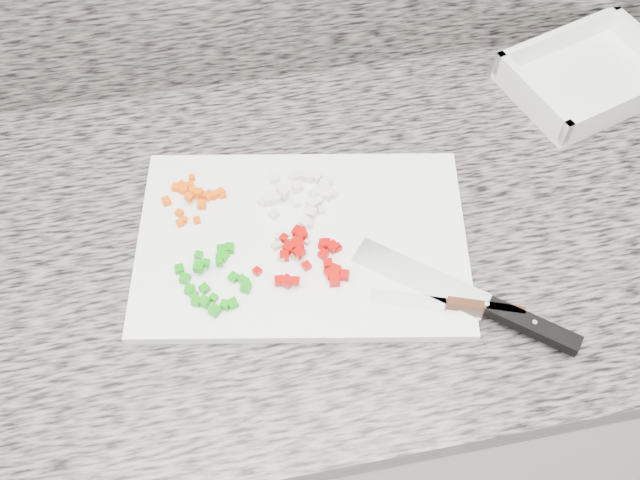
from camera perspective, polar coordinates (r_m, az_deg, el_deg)
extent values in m
cube|color=silver|center=(1.36, -2.91, -10.59)|extent=(3.92, 0.62, 0.86)
cube|color=#68625C|center=(0.97, -4.04, -0.15)|extent=(3.96, 0.64, 0.04)
cube|color=white|center=(0.93, -1.44, -0.11)|extent=(0.47, 0.36, 0.01)
cube|color=#F25605|center=(0.95, -10.82, 1.61)|extent=(0.01, 0.01, 0.01)
cube|color=#F25605|center=(0.99, -10.22, 4.93)|extent=(0.01, 0.01, 0.01)
cube|color=#F25605|center=(0.99, -10.99, 4.28)|extent=(0.01, 0.01, 0.01)
cube|color=#F25605|center=(0.95, -11.15, 1.34)|extent=(0.01, 0.01, 0.01)
cube|color=#F25605|center=(0.97, -10.17, 4.01)|extent=(0.01, 0.01, 0.01)
cube|color=#F25605|center=(0.98, -10.82, 4.00)|extent=(0.01, 0.01, 0.01)
cube|color=#F25605|center=(0.97, -8.59, 3.55)|extent=(0.01, 0.01, 0.01)
cube|color=#F25605|center=(0.97, -7.95, 3.78)|extent=(0.01, 0.01, 0.01)
cube|color=#F25605|center=(0.97, -9.43, 3.56)|extent=(0.01, 0.01, 0.01)
cube|color=#F25605|center=(0.99, -10.35, 4.33)|extent=(0.01, 0.01, 0.01)
cube|color=#F25605|center=(0.96, -10.43, 3.40)|extent=(0.01, 0.01, 0.01)
cube|color=#F25605|center=(0.98, -10.96, 4.08)|extent=(0.01, 0.01, 0.01)
cube|color=#F25605|center=(0.96, -11.18, 2.14)|extent=(0.01, 0.01, 0.01)
cube|color=#F25605|center=(0.95, -9.82, 1.59)|extent=(0.01, 0.01, 0.01)
cube|color=#F25605|center=(0.97, -12.19, 3.05)|extent=(0.01, 0.01, 0.01)
cube|color=#F25605|center=(0.97, -7.80, 3.62)|extent=(0.01, 0.01, 0.01)
cube|color=#F25605|center=(0.97, -10.15, 3.87)|extent=(0.01, 0.01, 0.01)
cube|color=#F25605|center=(0.97, -8.43, 3.57)|extent=(0.01, 0.01, 0.01)
cube|color=#F25605|center=(0.96, -9.44, 2.81)|extent=(0.01, 0.01, 0.01)
cube|color=#F25605|center=(0.97, -9.71, 3.75)|extent=(0.01, 0.01, 0.01)
cube|color=#F25605|center=(0.97, -8.88, 3.54)|extent=(0.01, 0.01, 0.01)
cube|color=#F25605|center=(0.99, -11.45, 4.15)|extent=(0.01, 0.01, 0.01)
cube|color=silver|center=(0.96, -0.38, 3.72)|extent=(0.02, 0.02, 0.01)
cube|color=silver|center=(0.96, -3.68, 3.33)|extent=(0.02, 0.02, 0.01)
cube|color=silver|center=(0.94, -3.73, 2.10)|extent=(0.01, 0.01, 0.01)
cube|color=silver|center=(0.94, -0.71, 2.18)|extent=(0.02, 0.02, 0.01)
cube|color=silver|center=(0.95, -0.59, 2.93)|extent=(0.02, 0.02, 0.01)
cube|color=silver|center=(0.93, -1.16, 1.40)|extent=(0.02, 0.02, 0.01)
cube|color=silver|center=(0.96, 0.27, 3.61)|extent=(0.02, 0.02, 0.01)
cube|color=silver|center=(0.95, -0.81, 2.55)|extent=(0.01, 0.01, 0.01)
cube|color=silver|center=(0.98, -0.85, 5.04)|extent=(0.02, 0.02, 0.01)
cube|color=silver|center=(0.98, -2.21, 5.11)|extent=(0.01, 0.01, 0.01)
cube|color=silver|center=(0.95, -1.90, 2.97)|extent=(0.01, 0.01, 0.01)
cube|color=silver|center=(0.98, -1.64, 5.18)|extent=(0.01, 0.01, 0.01)
cube|color=silver|center=(0.97, -1.82, 4.28)|extent=(0.01, 0.01, 0.01)
cube|color=silver|center=(0.98, -0.25, 5.04)|extent=(0.02, 0.02, 0.01)
cube|color=silver|center=(0.98, -3.67, 4.93)|extent=(0.01, 0.01, 0.01)
cube|color=silver|center=(0.95, -0.09, 3.19)|extent=(0.01, 0.01, 0.01)
cube|color=silver|center=(0.95, 0.14, 2.44)|extent=(0.01, 0.01, 0.01)
cube|color=silver|center=(0.96, -4.61, 3.07)|extent=(0.01, 0.01, 0.01)
cube|color=silver|center=(0.96, -4.20, 3.30)|extent=(0.02, 0.02, 0.01)
cube|color=silver|center=(0.96, 0.10, 3.85)|extent=(0.02, 0.02, 0.01)
cube|color=silver|center=(0.96, 0.41, 4.16)|extent=(0.02, 0.02, 0.01)
cube|color=silver|center=(0.96, -3.13, 4.08)|extent=(0.01, 0.01, 0.01)
cube|color=silver|center=(0.97, 0.49, 4.57)|extent=(0.02, 0.02, 0.01)
cube|color=silver|center=(0.96, 1.11, 3.76)|extent=(0.01, 0.01, 0.01)
cube|color=silver|center=(0.93, -0.85, 1.31)|extent=(0.01, 0.01, 0.01)
cube|color=silver|center=(0.95, -2.89, 3.81)|extent=(0.02, 0.02, 0.01)
cube|color=silver|center=(0.96, 0.60, 3.67)|extent=(0.02, 0.02, 0.01)
cube|color=#108D0C|center=(0.90, -9.12, -1.84)|extent=(0.01, 0.01, 0.01)
cube|color=#108D0C|center=(0.89, -9.23, -3.86)|extent=(0.01, 0.01, 0.01)
cube|color=#108D0C|center=(0.88, -7.62, -5.18)|extent=(0.01, 0.01, 0.01)
cube|color=#108D0C|center=(0.88, -9.22, -4.91)|extent=(0.02, 0.02, 0.01)
cube|color=#108D0C|center=(0.88, -5.94, -3.80)|extent=(0.02, 0.02, 0.01)
cube|color=#108D0C|center=(0.87, -8.44, -5.61)|extent=(0.02, 0.02, 0.01)
cube|color=#108D0C|center=(0.88, -8.51, -4.59)|extent=(0.01, 0.01, 0.01)
cube|color=#108D0C|center=(0.88, -9.87, -4.86)|extent=(0.01, 0.01, 0.01)
cube|color=#108D0C|center=(0.90, -8.06, -1.75)|extent=(0.01, 0.01, 0.01)
cube|color=#108D0C|center=(0.89, -10.07, -4.32)|extent=(0.01, 0.01, 0.01)
cube|color=#108D0C|center=(0.90, -9.69, -2.12)|extent=(0.01, 0.01, 0.01)
cube|color=#108D0C|center=(0.92, -7.25, -0.66)|extent=(0.01, 0.01, 0.01)
cube|color=#108D0C|center=(0.89, -10.38, -3.91)|extent=(0.01, 0.01, 0.01)
cube|color=#108D0C|center=(0.92, -7.85, -0.79)|extent=(0.01, 0.01, 0.01)
cube|color=#108D0C|center=(0.89, -6.26, -3.16)|extent=(0.01, 0.01, 0.01)
cube|color=#108D0C|center=(0.88, -7.00, -5.05)|extent=(0.01, 0.01, 0.01)
cube|color=#108D0C|center=(0.90, -10.76, -3.05)|extent=(0.02, 0.02, 0.01)
cube|color=#108D0C|center=(0.89, -5.90, -3.48)|extent=(0.01, 0.01, 0.01)
cube|color=#108D0C|center=(0.89, -6.94, -2.97)|extent=(0.02, 0.02, 0.01)
cube|color=#108D0C|center=(0.92, -9.68, -1.20)|extent=(0.01, 0.01, 0.01)
cube|color=#108D0C|center=(0.91, -7.78, -1.24)|extent=(0.02, 0.02, 0.01)
cube|color=#108D0C|center=(0.91, -11.19, -2.28)|extent=(0.01, 0.01, 0.01)
cube|color=#B10602|center=(0.89, -2.62, -3.18)|extent=(0.01, 0.01, 0.01)
cube|color=#B10602|center=(0.91, 1.04, -0.55)|extent=(0.02, 0.02, 0.01)
cube|color=#B10602|center=(0.92, -1.71, 0.03)|extent=(0.01, 0.01, 0.01)
cube|color=#B10602|center=(0.92, -2.89, 0.13)|extent=(0.01, 0.01, 0.01)
cube|color=#B10602|center=(0.92, -1.77, 0.66)|extent=(0.02, 0.02, 0.01)
cube|color=#B10602|center=(0.90, -2.87, -1.28)|extent=(0.01, 0.01, 0.01)
cube|color=#B10602|center=(0.90, -1.09, -2.06)|extent=(0.01, 0.01, 0.01)
cube|color=#B10602|center=(0.89, 0.77, -2.68)|extent=(0.02, 0.02, 0.01)
cube|color=#B10602|center=(0.91, -1.77, -0.36)|extent=(0.01, 0.01, 0.01)
cube|color=#B10602|center=(0.89, -3.27, -3.27)|extent=(0.01, 0.01, 0.01)
cube|color=#B10602|center=(0.90, -1.67, -1.00)|extent=(0.02, 0.02, 0.01)
cube|color=#B10602|center=(0.88, 1.16, -3.25)|extent=(0.01, 0.01, 0.01)
cube|color=#B10602|center=(0.91, 0.48, -0.30)|extent=(0.01, 0.01, 0.01)
cube|color=#B10602|center=(0.92, -1.50, 0.46)|extent=(0.02, 0.02, 0.01)
cube|color=#B10602|center=(0.91, -2.50, -0.62)|extent=(0.02, 0.02, 0.01)
cube|color=#B10602|center=(0.90, 0.63, -1.91)|extent=(0.01, 0.01, 0.01)
cube|color=#B10602|center=(0.91, -1.72, -0.46)|extent=(0.01, 0.01, 0.01)
cube|color=#B10602|center=(0.91, 1.42, -0.60)|extent=(0.01, 0.01, 0.01)
cube|color=#B10602|center=(0.88, -2.64, -3.34)|extent=(0.02, 0.02, 0.01)
cube|color=#B10602|center=(0.91, 0.27, -1.15)|extent=(0.02, 0.02, 0.01)
cube|color=#B10602|center=(0.91, 0.24, -0.33)|extent=(0.01, 0.01, 0.01)
cube|color=#B10602|center=(0.89, 1.96, -2.82)|extent=(0.02, 0.02, 0.01)
cube|color=#B10602|center=(0.90, -5.05, -2.49)|extent=(0.01, 0.01, 0.01)
cube|color=#B10602|center=(0.89, 1.24, -2.40)|extent=(0.02, 0.02, 0.01)
cube|color=#B10602|center=(0.88, -1.94, -3.28)|extent=(0.01, 0.01, 0.01)
cube|color=beige|center=(0.92, -1.55, 0.32)|extent=(0.01, 0.01, 0.01)
cube|color=beige|center=(0.90, -3.09, -1.41)|extent=(0.01, 0.01, 0.01)
cube|color=beige|center=(0.92, -1.01, -0.14)|extent=(0.01, 0.01, 0.01)
cube|color=beige|center=(0.91, -1.72, -1.31)|extent=(0.01, 0.01, 0.01)
cube|color=beige|center=(0.91, -2.02, -1.29)|extent=(0.01, 0.01, 0.01)
cube|color=beige|center=(0.91, -1.82, -1.29)|extent=(0.01, 0.01, 0.01)
cube|color=beige|center=(0.92, -3.35, 0.22)|extent=(0.01, 0.01, 0.01)
cube|color=beige|center=(0.92, -1.81, -0.48)|extent=(0.01, 0.01, 0.00)
cube|color=beige|center=(0.92, -3.33, -0.39)|extent=(0.01, 0.01, 0.01)
cube|color=beige|center=(0.92, -3.60, -0.49)|extent=(0.01, 0.01, 0.01)
cube|color=beige|center=(0.92, -2.53, 0.21)|extent=(0.01, 0.01, 0.01)
cube|color=silver|center=(0.90, 8.05, -3.01)|extent=(0.16, 0.14, 0.00)
cube|color=black|center=(0.89, 16.65, -6.60)|extent=(0.10, 0.09, 0.02)
cylinder|color=silver|center=(0.88, 16.80, -6.34)|extent=(0.01, 0.01, 0.00)
cube|color=silver|center=(0.88, 7.06, -4.79)|extent=(0.09, 0.05, 0.00)
cube|color=#441E11|center=(0.89, 13.08, -5.31)|extent=(0.09, 0.04, 0.02)
cylinder|color=silver|center=(0.88, 13.19, -5.03)|extent=(0.01, 0.01, 0.00)
cube|color=white|center=(1.19, 20.50, 11.70)|extent=(0.28, 0.23, 0.01)
cube|color=white|center=(1.21, 18.47, 14.97)|extent=(0.23, 0.08, 0.04)
cube|color=white|center=(1.14, 23.35, 9.93)|extent=(0.23, 0.08, 0.04)
cube|color=white|center=(1.11, 16.56, 10.95)|extent=(0.06, 0.17, 0.04)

